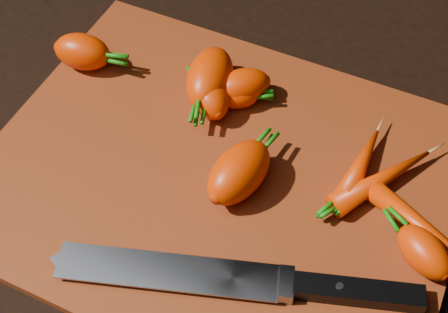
% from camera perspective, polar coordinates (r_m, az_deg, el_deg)
% --- Properties ---
extents(ground, '(2.00, 2.00, 0.01)m').
position_cam_1_polar(ground, '(0.68, -0.36, -2.37)').
color(ground, black).
extents(cutting_board, '(0.50, 0.40, 0.01)m').
position_cam_1_polar(cutting_board, '(0.67, -0.36, -1.84)').
color(cutting_board, maroon).
rests_on(cutting_board, ground).
extents(carrot_0, '(0.08, 0.06, 0.04)m').
position_cam_1_polar(carrot_0, '(0.78, -12.82, 9.33)').
color(carrot_0, '#EA3401').
rests_on(carrot_0, cutting_board).
extents(carrot_1, '(0.07, 0.07, 0.04)m').
position_cam_1_polar(carrot_1, '(0.71, -1.35, 5.43)').
color(carrot_1, '#EA3401').
rests_on(carrot_1, cutting_board).
extents(carrot_2, '(0.07, 0.10, 0.05)m').
position_cam_1_polar(carrot_2, '(0.72, -1.31, 7.18)').
color(carrot_2, '#EA3401').
rests_on(carrot_2, cutting_board).
extents(carrot_3, '(0.07, 0.09, 0.05)m').
position_cam_1_polar(carrot_3, '(0.64, 1.37, -1.44)').
color(carrot_3, '#EA3401').
rests_on(carrot_3, cutting_board).
extents(carrot_4, '(0.08, 0.08, 0.04)m').
position_cam_1_polar(carrot_4, '(0.72, 1.68, 6.43)').
color(carrot_4, '#EA3401').
rests_on(carrot_4, cutting_board).
extents(carrot_5, '(0.06, 0.05, 0.03)m').
position_cam_1_polar(carrot_5, '(0.72, 1.22, 5.62)').
color(carrot_5, '#EA3401').
rests_on(carrot_5, cutting_board).
extents(carrot_6, '(0.07, 0.07, 0.04)m').
position_cam_1_polar(carrot_6, '(0.63, 17.80, -8.31)').
color(carrot_6, '#EA3401').
rests_on(carrot_6, cutting_board).
extents(carrot_7, '(0.09, 0.12, 0.03)m').
position_cam_1_polar(carrot_7, '(0.67, 14.28, -1.99)').
color(carrot_7, '#EA3401').
rests_on(carrot_7, cutting_board).
extents(carrot_8, '(0.14, 0.07, 0.02)m').
position_cam_1_polar(carrot_8, '(0.65, 18.24, -6.60)').
color(carrot_8, '#EA3401').
rests_on(carrot_8, cutting_board).
extents(carrot_9, '(0.03, 0.10, 0.03)m').
position_cam_1_polar(carrot_9, '(0.68, 12.47, -0.60)').
color(carrot_9, '#EA3401').
rests_on(carrot_9, cutting_board).
extents(knife, '(0.34, 0.14, 0.02)m').
position_cam_1_polar(knife, '(0.60, -3.19, -10.66)').
color(knife, gray).
rests_on(knife, cutting_board).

